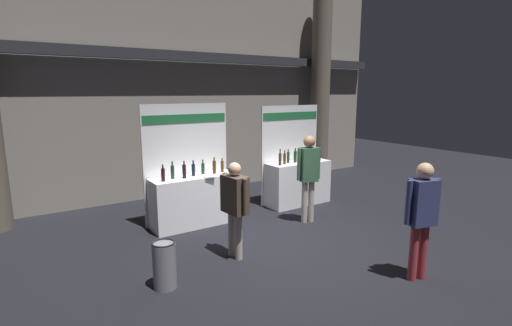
{
  "coord_description": "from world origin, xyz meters",
  "views": [
    {
      "loc": [
        -3.92,
        -5.04,
        2.72
      ],
      "look_at": [
        -0.14,
        0.7,
        1.41
      ],
      "focal_mm": 26.51,
      "sensor_mm": 36.0,
      "label": 1
    }
  ],
  "objects_px": {
    "visitor_0": "(422,211)",
    "visitor_1": "(235,201)",
    "exhibitor_booth_1": "(297,179)",
    "exhibitor_booth_0": "(194,195)",
    "trash_bin": "(164,265)",
    "visitor_2": "(309,171)"
  },
  "relations": [
    {
      "from": "visitor_0",
      "to": "visitor_1",
      "type": "distance_m",
      "value": 2.8
    },
    {
      "from": "exhibitor_booth_1",
      "to": "trash_bin",
      "type": "bearing_deg",
      "value": -152.57
    },
    {
      "from": "visitor_0",
      "to": "exhibitor_booth_1",
      "type": "bearing_deg",
      "value": -87.55
    },
    {
      "from": "visitor_0",
      "to": "visitor_1",
      "type": "relative_size",
      "value": 1.08
    },
    {
      "from": "trash_bin",
      "to": "visitor_0",
      "type": "bearing_deg",
      "value": -29.54
    },
    {
      "from": "exhibitor_booth_0",
      "to": "visitor_2",
      "type": "bearing_deg",
      "value": -29.95
    },
    {
      "from": "exhibitor_booth_0",
      "to": "visitor_2",
      "type": "height_order",
      "value": "exhibitor_booth_0"
    },
    {
      "from": "exhibitor_booth_0",
      "to": "exhibitor_booth_1",
      "type": "bearing_deg",
      "value": -0.27
    },
    {
      "from": "exhibitor_booth_0",
      "to": "visitor_0",
      "type": "bearing_deg",
      "value": -66.09
    },
    {
      "from": "visitor_1",
      "to": "visitor_2",
      "type": "relative_size",
      "value": 0.88
    },
    {
      "from": "exhibitor_booth_1",
      "to": "exhibitor_booth_0",
      "type": "bearing_deg",
      "value": 179.73
    },
    {
      "from": "exhibitor_booth_0",
      "to": "exhibitor_booth_1",
      "type": "xyz_separation_m",
      "value": [
        2.72,
        -0.01,
        -0.0
      ]
    },
    {
      "from": "exhibitor_booth_1",
      "to": "visitor_1",
      "type": "bearing_deg",
      "value": -146.9
    },
    {
      "from": "trash_bin",
      "to": "visitor_1",
      "type": "bearing_deg",
      "value": 13.34
    },
    {
      "from": "exhibitor_booth_0",
      "to": "trash_bin",
      "type": "relative_size",
      "value": 3.64
    },
    {
      "from": "exhibitor_booth_0",
      "to": "visitor_1",
      "type": "height_order",
      "value": "exhibitor_booth_0"
    },
    {
      "from": "visitor_2",
      "to": "exhibitor_booth_0",
      "type": "bearing_deg",
      "value": -15.03
    },
    {
      "from": "exhibitor_booth_0",
      "to": "exhibitor_booth_1",
      "type": "relative_size",
      "value": 1.04
    },
    {
      "from": "visitor_2",
      "to": "trash_bin",
      "type": "bearing_deg",
      "value": 30.61
    },
    {
      "from": "trash_bin",
      "to": "visitor_2",
      "type": "xyz_separation_m",
      "value": [
        3.47,
        0.97,
        0.76
      ]
    },
    {
      "from": "visitor_1",
      "to": "visitor_2",
      "type": "bearing_deg",
      "value": 101.48
    },
    {
      "from": "exhibitor_booth_0",
      "to": "visitor_0",
      "type": "distance_m",
      "value": 4.35
    }
  ]
}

